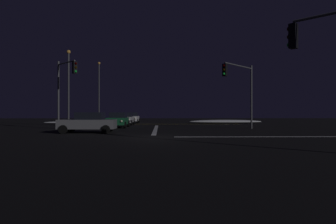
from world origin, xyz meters
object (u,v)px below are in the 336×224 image
(sedan_gray_crossing, at_px, (88,122))
(traffic_signal_ne, at_px, (241,83))
(sedan_green, at_px, (118,120))
(streetlamp_left_far, at_px, (99,88))
(sedan_silver, at_px, (125,118))
(streetlamp_left_near, at_px, (69,82))
(sedan_white, at_px, (132,118))
(traffic_signal_nw, at_px, (65,82))

(sedan_gray_crossing, relative_size, traffic_signal_ne, 0.71)
(sedan_green, height_order, streetlamp_left_far, streetlamp_left_far)
(sedan_silver, height_order, streetlamp_left_far, streetlamp_left_far)
(sedan_gray_crossing, xyz_separation_m, streetlamp_left_near, (-4.84, 10.62, 4.18))
(sedan_white, height_order, traffic_signal_nw, traffic_signal_nw)
(sedan_white, xyz_separation_m, traffic_signal_ne, (11.53, -16.94, 3.43))
(traffic_signal_ne, relative_size, traffic_signal_nw, 0.95)
(sedan_silver, height_order, traffic_signal_nw, traffic_signal_nw)
(sedan_green, height_order, traffic_signal_ne, traffic_signal_ne)
(sedan_white, height_order, traffic_signal_ne, traffic_signal_ne)
(sedan_green, height_order, sedan_white, same)
(sedan_white, relative_size, sedan_gray_crossing, 1.00)
(streetlamp_left_near, bearing_deg, sedan_green, -23.93)
(sedan_white, distance_m, traffic_signal_ne, 20.78)
(sedan_white, height_order, streetlamp_left_near, streetlamp_left_near)
(sedan_silver, bearing_deg, streetlamp_left_far, 115.85)
(traffic_signal_nw, relative_size, streetlamp_left_near, 0.74)
(sedan_silver, xyz_separation_m, sedan_white, (0.20, 6.52, 0.00))
(sedan_silver, relative_size, streetlamp_left_far, 0.43)
(sedan_green, relative_size, traffic_signal_nw, 0.68)
(sedan_silver, relative_size, sedan_gray_crossing, 1.00)
(sedan_green, xyz_separation_m, sedan_gray_crossing, (-1.09, -7.98, 0.00))
(sedan_gray_crossing, height_order, traffic_signal_nw, traffic_signal_nw)
(sedan_green, relative_size, sedan_white, 1.00)
(sedan_white, xyz_separation_m, sedan_gray_crossing, (-1.28, -20.92, 0.00))
(traffic_signal_nw, relative_size, streetlamp_left_far, 0.64)
(sedan_green, xyz_separation_m, sedan_white, (0.19, 12.94, 0.00))
(sedan_green, relative_size, streetlamp_left_far, 0.43)
(sedan_white, height_order, sedan_gray_crossing, same)
(sedan_white, relative_size, streetlamp_left_far, 0.43)
(traffic_signal_ne, bearing_deg, streetlamp_left_far, 127.94)
(sedan_green, relative_size, sedan_gray_crossing, 1.00)
(sedan_green, xyz_separation_m, streetlamp_left_near, (-5.93, 2.63, 4.18))
(traffic_signal_nw, xyz_separation_m, streetlamp_left_far, (-1.61, 22.11, 1.38))
(traffic_signal_ne, distance_m, streetlamp_left_near, 18.87)
(sedan_gray_crossing, relative_size, traffic_signal_nw, 0.68)
(traffic_signal_ne, height_order, traffic_signal_nw, traffic_signal_nw)
(traffic_signal_ne, bearing_deg, sedan_silver, 138.39)
(sedan_silver, bearing_deg, sedan_white, 88.25)
(sedan_gray_crossing, height_order, traffic_signal_ne, traffic_signal_ne)
(sedan_silver, distance_m, sedan_white, 6.53)
(traffic_signal_ne, distance_m, traffic_signal_nw, 16.04)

